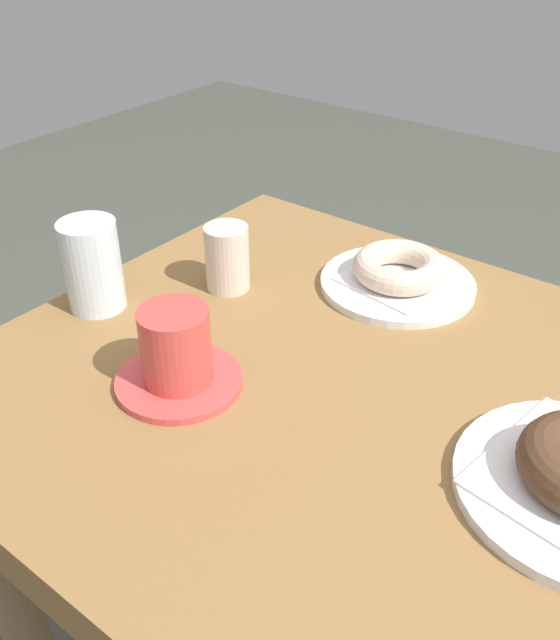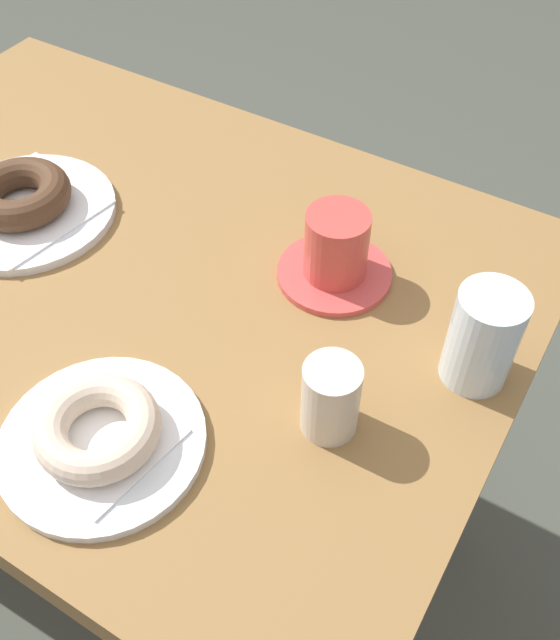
{
  "view_description": "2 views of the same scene",
  "coord_description": "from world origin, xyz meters",
  "px_view_note": "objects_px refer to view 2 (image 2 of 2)",
  "views": [
    {
      "loc": [
        -0.21,
        0.51,
        1.21
      ],
      "look_at": [
        0.2,
        -0.01,
        0.77
      ],
      "focal_mm": 39.27,
      "sensor_mm": 36.0,
      "label": 1
    },
    {
      "loc": [
        0.5,
        -0.45,
        1.34
      ],
      "look_at": [
        0.24,
        -0.01,
        0.77
      ],
      "focal_mm": 40.27,
      "sensor_mm": 36.0,
      "label": 2
    }
  ],
  "objects_px": {
    "plate_chocolate_ring": "(28,209)",
    "water_glass": "(483,338)",
    "plate_sugar_ring": "(102,442)",
    "donut_chocolate_ring": "(22,192)",
    "coffee_cup": "(336,251)",
    "sugar_jar": "(331,398)",
    "donut_sugar_ring": "(97,428)"
  },
  "relations": [
    {
      "from": "plate_chocolate_ring",
      "to": "water_glass",
      "type": "relative_size",
      "value": 2.01
    },
    {
      "from": "plate_chocolate_ring",
      "to": "coffee_cup",
      "type": "distance_m",
      "value": 0.41
    },
    {
      "from": "donut_chocolate_ring",
      "to": "coffee_cup",
      "type": "distance_m",
      "value": 0.41
    },
    {
      "from": "water_glass",
      "to": "sugar_jar",
      "type": "distance_m",
      "value": 0.17
    },
    {
      "from": "plate_sugar_ring",
      "to": "donut_sugar_ring",
      "type": "height_order",
      "value": "donut_sugar_ring"
    },
    {
      "from": "water_glass",
      "to": "donut_sugar_ring",
      "type": "bearing_deg",
      "value": -135.6
    },
    {
      "from": "donut_sugar_ring",
      "to": "water_glass",
      "type": "bearing_deg",
      "value": 44.4
    },
    {
      "from": "plate_sugar_ring",
      "to": "water_glass",
      "type": "distance_m",
      "value": 0.39
    },
    {
      "from": "plate_sugar_ring",
      "to": "water_glass",
      "type": "height_order",
      "value": "water_glass"
    },
    {
      "from": "plate_sugar_ring",
      "to": "sugar_jar",
      "type": "distance_m",
      "value": 0.23
    },
    {
      "from": "donut_sugar_ring",
      "to": "water_glass",
      "type": "height_order",
      "value": "water_glass"
    },
    {
      "from": "plate_chocolate_ring",
      "to": "water_glass",
      "type": "distance_m",
      "value": 0.59
    },
    {
      "from": "water_glass",
      "to": "donut_chocolate_ring",
      "type": "bearing_deg",
      "value": -175.08
    },
    {
      "from": "coffee_cup",
      "to": "sugar_jar",
      "type": "xyz_separation_m",
      "value": [
        0.09,
        -0.19,
        0.0
      ]
    },
    {
      "from": "plate_sugar_ring",
      "to": "water_glass",
      "type": "bearing_deg",
      "value": 44.4
    },
    {
      "from": "water_glass",
      "to": "coffee_cup",
      "type": "height_order",
      "value": "water_glass"
    },
    {
      "from": "donut_sugar_ring",
      "to": "sugar_jar",
      "type": "bearing_deg",
      "value": 37.49
    },
    {
      "from": "donut_chocolate_ring",
      "to": "coffee_cup",
      "type": "bearing_deg",
      "value": 14.6
    },
    {
      "from": "donut_chocolate_ring",
      "to": "sugar_jar",
      "type": "height_order",
      "value": "sugar_jar"
    },
    {
      "from": "sugar_jar",
      "to": "donut_chocolate_ring",
      "type": "bearing_deg",
      "value": 170.18
    },
    {
      "from": "water_glass",
      "to": "coffee_cup",
      "type": "bearing_deg",
      "value": 164.92
    },
    {
      "from": "donut_sugar_ring",
      "to": "plate_chocolate_ring",
      "type": "bearing_deg",
      "value": 144.75
    },
    {
      "from": "donut_chocolate_ring",
      "to": "plate_sugar_ring",
      "type": "bearing_deg",
      "value": -35.25
    },
    {
      "from": "plate_chocolate_ring",
      "to": "water_glass",
      "type": "xyz_separation_m",
      "value": [
        0.59,
        0.05,
        0.05
      ]
    },
    {
      "from": "coffee_cup",
      "to": "sugar_jar",
      "type": "height_order",
      "value": "coffee_cup"
    },
    {
      "from": "plate_sugar_ring",
      "to": "donut_chocolate_ring",
      "type": "height_order",
      "value": "donut_chocolate_ring"
    },
    {
      "from": "plate_chocolate_ring",
      "to": "coffee_cup",
      "type": "xyz_separation_m",
      "value": [
        0.4,
        0.1,
        0.03
      ]
    },
    {
      "from": "plate_sugar_ring",
      "to": "sugar_jar",
      "type": "xyz_separation_m",
      "value": [
        0.18,
        0.14,
        0.04
      ]
    },
    {
      "from": "plate_sugar_ring",
      "to": "plate_chocolate_ring",
      "type": "relative_size",
      "value": 0.88
    },
    {
      "from": "sugar_jar",
      "to": "donut_sugar_ring",
      "type": "bearing_deg",
      "value": -142.51
    },
    {
      "from": "donut_sugar_ring",
      "to": "donut_chocolate_ring",
      "type": "bearing_deg",
      "value": 144.75
    },
    {
      "from": "donut_sugar_ring",
      "to": "coffee_cup",
      "type": "height_order",
      "value": "coffee_cup"
    }
  ]
}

